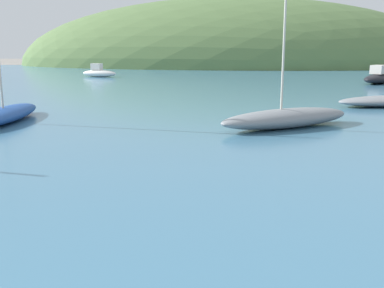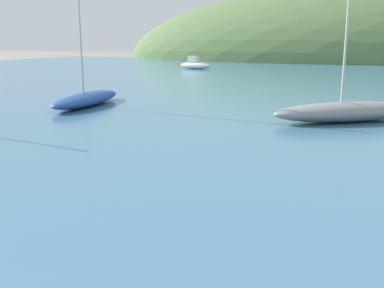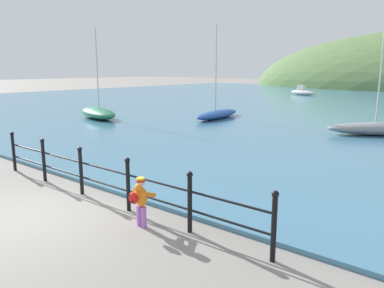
% 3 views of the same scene
% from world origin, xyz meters
% --- Properties ---
extents(water, '(80.00, 60.00, 0.10)m').
position_xyz_m(water, '(0.00, 32.00, 0.05)').
color(water, teal).
rests_on(water, ground).
extents(far_hillside, '(61.10, 33.60, 18.63)m').
position_xyz_m(far_hillside, '(0.00, 66.38, 0.00)').
color(far_hillside, '#567542').
rests_on(far_hillside, ground).
extents(boat_white_sailboat, '(4.62, 3.80, 5.82)m').
position_xyz_m(boat_white_sailboat, '(3.38, 14.83, 0.41)').
color(boat_white_sailboat, gray).
rests_on(boat_white_sailboat, water).
extents(boat_blue_hull, '(1.71, 4.68, 5.51)m').
position_xyz_m(boat_blue_hull, '(-5.81, 14.89, 0.37)').
color(boat_blue_hull, '#1E4793').
rests_on(boat_blue_hull, water).
extents(boat_red_dinghy, '(3.33, 1.78, 1.11)m').
position_xyz_m(boat_red_dinghy, '(-10.11, 37.68, 0.46)').
color(boat_red_dinghy, silver).
rests_on(boat_red_dinghy, water).
extents(boat_far_left, '(3.71, 4.57, 1.25)m').
position_xyz_m(boat_far_left, '(11.24, 33.30, 0.50)').
color(boat_far_left, black).
rests_on(boat_far_left, water).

